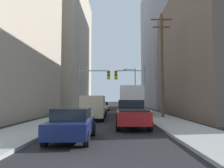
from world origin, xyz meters
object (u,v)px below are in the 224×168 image
Objects in this scene: pickup_truck_red at (132,114)px; sedan_navy at (72,124)px; traffic_signal_near_left at (93,82)px; traffic_signal_near_right at (131,82)px; city_bus at (130,100)px; sedan_silver at (104,106)px; cargo_van_beige at (94,106)px; sedan_white at (98,109)px.

sedan_navy is (-3.17, -4.82, -0.16)m from pickup_truck_red.
traffic_signal_near_left and traffic_signal_near_right have the same top height.
city_bus is 5.49m from traffic_signal_near_left.
traffic_signal_near_left reaches higher than city_bus.
sedan_navy and sedan_silver have the same top height.
traffic_signal_near_left is at bearing 96.91° from cargo_van_beige.
traffic_signal_near_left reaches higher than cargo_van_beige.
sedan_navy is at bearing -102.73° from city_bus.
sedan_navy is at bearing -89.99° from cargo_van_beige.
sedan_white is at bearing -90.22° from sedan_silver.
traffic_signal_near_left is at bearing 92.30° from sedan_navy.
sedan_navy is at bearing -104.40° from traffic_signal_near_right.
sedan_white is at bearing 105.88° from pickup_truck_red.
sedan_navy is at bearing -87.70° from traffic_signal_near_left.
cargo_van_beige is at bearing -118.68° from city_bus.
pickup_truck_red is 1.28× the size of sedan_white.
traffic_signal_near_left reaches higher than pickup_truck_red.
city_bus is at bearing 86.43° from pickup_truck_red.
sedan_silver is (0.06, 27.74, 0.00)m from sedan_navy.
sedan_navy is 27.74m from sedan_silver.
sedan_white is at bearing -157.29° from city_bus.
pickup_truck_red is at bearing -60.00° from cargo_van_beige.
traffic_signal_near_right is at bearing 75.60° from sedan_navy.
traffic_signal_near_left reaches higher than sedan_navy.
city_bus is 12.82m from pickup_truck_red.
cargo_van_beige is 1.24× the size of sedan_navy.
pickup_truck_red reaches higher than sedan_navy.
pickup_truck_red is 0.90× the size of traffic_signal_near_left.
traffic_signal_near_right is (0.78, 10.59, 3.10)m from pickup_truck_red.
pickup_truck_red is at bearing -82.27° from sedan_silver.
traffic_signal_near_right reaches higher than cargo_van_beige.
pickup_truck_red is at bearing 56.63° from sedan_navy.
sedan_navy is 0.71× the size of traffic_signal_near_left.
city_bus reaches higher than sedan_silver.
sedan_silver is at bearing 111.02° from city_bus.
sedan_silver is 0.70× the size of traffic_signal_near_left.
sedan_white is 0.70× the size of traffic_signal_near_left.
traffic_signal_near_right is at bearing -72.46° from sedan_silver.
sedan_navy is 15.76m from traffic_signal_near_left.
sedan_navy is (0.00, -10.31, -0.52)m from cargo_van_beige.
cargo_van_beige is at bearing 90.01° from sedan_navy.
traffic_signal_near_right reaches higher than sedan_navy.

